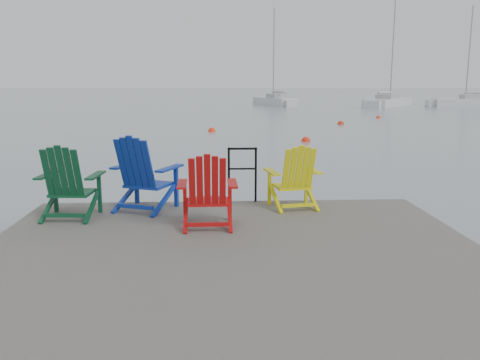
{
  "coord_description": "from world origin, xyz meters",
  "views": [
    {
      "loc": [
        -0.2,
        -5.69,
        2.44
      ],
      "look_at": [
        0.22,
        2.52,
        0.85
      ],
      "focal_mm": 38.0,
      "sensor_mm": 36.0,
      "label": 1
    }
  ],
  "objects_px": {
    "chair_yellow": "(295,177)",
    "buoy_d": "(378,118)",
    "sailboat_near": "(275,102)",
    "sailboat_mid": "(388,103)",
    "buoy_a": "(306,141)",
    "sailboat_far": "(469,103)",
    "chair_red": "(207,190)",
    "chair_green": "(68,182)",
    "buoy_b": "(212,131)",
    "handrail": "(242,169)",
    "buoy_c": "(341,124)",
    "chair_blue": "(143,173)"
  },
  "relations": [
    {
      "from": "buoy_b",
      "to": "buoy_d",
      "type": "relative_size",
      "value": 1.22
    },
    {
      "from": "chair_yellow",
      "to": "buoy_d",
      "type": "xyz_separation_m",
      "value": [
        10.09,
        27.05,
        -1.0
      ]
    },
    {
      "from": "buoy_b",
      "to": "buoy_d",
      "type": "distance_m",
      "value": 14.67
    },
    {
      "from": "chair_green",
      "to": "buoy_d",
      "type": "distance_m",
      "value": 30.61
    },
    {
      "from": "sailboat_near",
      "to": "buoy_a",
      "type": "relative_size",
      "value": 26.8
    },
    {
      "from": "chair_red",
      "to": "buoy_c",
      "type": "height_order",
      "value": "chair_red"
    },
    {
      "from": "chair_red",
      "to": "buoy_d",
      "type": "relative_size",
      "value": 3.22
    },
    {
      "from": "chair_blue",
      "to": "chair_green",
      "type": "bearing_deg",
      "value": -134.0
    },
    {
      "from": "chair_red",
      "to": "buoy_c",
      "type": "relative_size",
      "value": 2.54
    },
    {
      "from": "sailboat_near",
      "to": "chair_yellow",
      "type": "bearing_deg",
      "value": -115.03
    },
    {
      "from": "chair_blue",
      "to": "buoy_b",
      "type": "xyz_separation_m",
      "value": [
        0.95,
        17.91,
        -1.08
      ]
    },
    {
      "from": "handrail",
      "to": "sailboat_near",
      "type": "distance_m",
      "value": 46.12
    },
    {
      "from": "chair_blue",
      "to": "sailboat_near",
      "type": "bearing_deg",
      "value": 104.0
    },
    {
      "from": "chair_yellow",
      "to": "sailboat_far",
      "type": "bearing_deg",
      "value": 51.13
    },
    {
      "from": "chair_green",
      "to": "sailboat_mid",
      "type": "height_order",
      "value": "sailboat_mid"
    },
    {
      "from": "handrail",
      "to": "sailboat_mid",
      "type": "height_order",
      "value": "sailboat_mid"
    },
    {
      "from": "chair_blue",
      "to": "chair_yellow",
      "type": "relative_size",
      "value": 1.16
    },
    {
      "from": "chair_green",
      "to": "buoy_d",
      "type": "height_order",
      "value": "chair_green"
    },
    {
      "from": "sailboat_far",
      "to": "chair_yellow",
      "type": "bearing_deg",
      "value": 150.95
    },
    {
      "from": "sailboat_mid",
      "to": "buoy_b",
      "type": "bearing_deg",
      "value": -87.47
    },
    {
      "from": "chair_blue",
      "to": "buoy_c",
      "type": "bearing_deg",
      "value": 91.96
    },
    {
      "from": "chair_blue",
      "to": "buoy_c",
      "type": "height_order",
      "value": "chair_blue"
    },
    {
      "from": "chair_blue",
      "to": "sailboat_far",
      "type": "height_order",
      "value": "sailboat_far"
    },
    {
      "from": "chair_green",
      "to": "buoy_d",
      "type": "relative_size",
      "value": 3.4
    },
    {
      "from": "sailboat_near",
      "to": "sailboat_mid",
      "type": "xyz_separation_m",
      "value": [
        11.22,
        -2.81,
        -0.0
      ]
    },
    {
      "from": "chair_red",
      "to": "chair_green",
      "type": "bearing_deg",
      "value": 163.45
    },
    {
      "from": "chair_blue",
      "to": "chair_yellow",
      "type": "xyz_separation_m",
      "value": [
        2.32,
        0.01,
        -0.08
      ]
    },
    {
      "from": "chair_yellow",
      "to": "buoy_b",
      "type": "height_order",
      "value": "chair_yellow"
    },
    {
      "from": "chair_yellow",
      "to": "buoy_d",
      "type": "height_order",
      "value": "chair_yellow"
    },
    {
      "from": "sailboat_near",
      "to": "sailboat_mid",
      "type": "bearing_deg",
      "value": -32.74
    },
    {
      "from": "chair_blue",
      "to": "handrail",
      "type": "bearing_deg",
      "value": 40.81
    },
    {
      "from": "sailboat_mid",
      "to": "buoy_d",
      "type": "height_order",
      "value": "sailboat_mid"
    },
    {
      "from": "handrail",
      "to": "sailboat_near",
      "type": "height_order",
      "value": "sailboat_near"
    },
    {
      "from": "chair_red",
      "to": "buoy_c",
      "type": "bearing_deg",
      "value": 70.92
    },
    {
      "from": "chair_red",
      "to": "sailboat_near",
      "type": "relative_size",
      "value": 0.1
    },
    {
      "from": "chair_yellow",
      "to": "buoy_d",
      "type": "relative_size",
      "value": 3.16
    },
    {
      "from": "handrail",
      "to": "chair_green",
      "type": "xyz_separation_m",
      "value": [
        -2.54,
        -0.91,
        -0.0
      ]
    },
    {
      "from": "handrail",
      "to": "chair_red",
      "type": "relative_size",
      "value": 0.89
    },
    {
      "from": "chair_green",
      "to": "buoy_b",
      "type": "bearing_deg",
      "value": 87.9
    },
    {
      "from": "chair_red",
      "to": "chair_blue",
      "type": "bearing_deg",
      "value": 134.22
    },
    {
      "from": "buoy_b",
      "to": "chair_green",
      "type": "bearing_deg",
      "value": -96.09
    },
    {
      "from": "chair_blue",
      "to": "chair_red",
      "type": "distance_m",
      "value": 1.4
    },
    {
      "from": "chair_yellow",
      "to": "buoy_c",
      "type": "height_order",
      "value": "chair_yellow"
    },
    {
      "from": "handrail",
      "to": "chair_blue",
      "type": "relative_size",
      "value": 0.79
    },
    {
      "from": "sailboat_mid",
      "to": "buoy_a",
      "type": "xyz_separation_m",
      "value": [
        -13.78,
        -30.06,
        -0.36
      ]
    },
    {
      "from": "chair_red",
      "to": "buoy_d",
      "type": "bearing_deg",
      "value": 66.93
    },
    {
      "from": "buoy_a",
      "to": "chair_yellow",
      "type": "bearing_deg",
      "value": -100.96
    },
    {
      "from": "sailboat_far",
      "to": "buoy_d",
      "type": "distance_m",
      "value": 20.87
    },
    {
      "from": "chair_yellow",
      "to": "buoy_c",
      "type": "xyz_separation_m",
      "value": [
        6.2,
        21.94,
        -1.0
      ]
    },
    {
      "from": "handrail",
      "to": "chair_yellow",
      "type": "relative_size",
      "value": 0.91
    }
  ]
}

